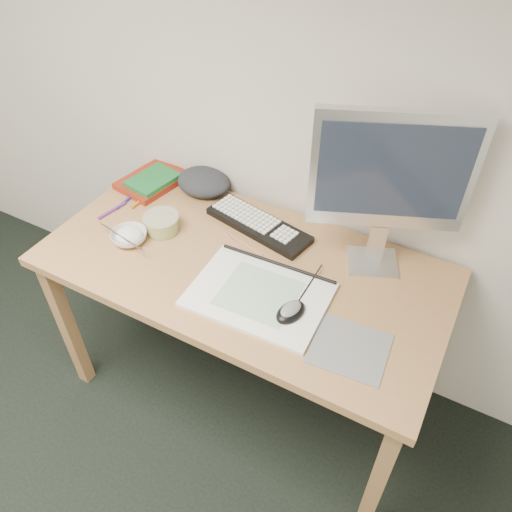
{
  "coord_description": "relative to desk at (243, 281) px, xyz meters",
  "views": [
    {
      "loc": [
        0.87,
        0.36,
        1.93
      ],
      "look_at": [
        0.29,
        1.41,
        0.83
      ],
      "focal_mm": 35.0,
      "sensor_mm": 36.0,
      "label": 1
    }
  ],
  "objects": [
    {
      "name": "keyboard",
      "position": [
        -0.04,
        0.2,
        0.09
      ],
      "size": [
        0.43,
        0.21,
        0.02
      ],
      "primitive_type": "cube",
      "rotation": [
        0.0,
        0.0,
        -0.21
      ],
      "color": "black",
      "rests_on": "desk"
    },
    {
      "name": "marker_purple",
      "position": [
        -0.59,
        0.01,
        0.09
      ],
      "size": [
        0.04,
        0.13,
        0.01
      ],
      "primitive_type": "cylinder",
      "rotation": [
        0.0,
        1.57,
        1.38
      ],
      "color": "#692487",
      "rests_on": "desk"
    },
    {
      "name": "marker_blue",
      "position": [
        -0.58,
        0.09,
        0.09
      ],
      "size": [
        0.01,
        0.12,
        0.01
      ],
      "primitive_type": "cylinder",
      "rotation": [
        0.0,
        1.57,
        1.59
      ],
      "color": "#1F22A9",
      "rests_on": "desk"
    },
    {
      "name": "pencil_tan",
      "position": [
        -0.04,
        0.09,
        0.09
      ],
      "size": [
        0.16,
        0.05,
        0.01
      ],
      "primitive_type": "cylinder",
      "rotation": [
        0.0,
        1.57,
        -0.27
      ],
      "color": "tan",
      "rests_on": "desk"
    },
    {
      "name": "book_red",
      "position": [
        -0.57,
        0.25,
        0.1
      ],
      "size": [
        0.24,
        0.29,
        0.03
      ],
      "primitive_type": "cube",
      "rotation": [
        0.0,
        0.0,
        -0.17
      ],
      "color": "maroon",
      "rests_on": "desk"
    },
    {
      "name": "cloth_lump",
      "position": [
        -0.35,
        0.31,
        0.12
      ],
      "size": [
        0.21,
        0.18,
        0.08
      ],
      "primitive_type": "ellipsoid",
      "rotation": [
        0.0,
        0.0,
        0.14
      ],
      "color": "#292D32",
      "rests_on": "desk"
    },
    {
      "name": "pencil_black",
      "position": [
        0.12,
        0.04,
        0.09
      ],
      "size": [
        0.18,
        0.04,
        0.01
      ],
      "primitive_type": "cylinder",
      "rotation": [
        0.0,
        1.57,
        0.2
      ],
      "color": "black",
      "rests_on": "desk"
    },
    {
      "name": "chopsticks",
      "position": [
        -0.42,
        -0.12,
        0.13
      ],
      "size": [
        0.24,
        0.06,
        0.02
      ],
      "primitive_type": "cylinder",
      "rotation": [
        0.0,
        1.57,
        -0.19
      ],
      "color": "silver",
      "rests_on": "rice_bowl"
    },
    {
      "name": "marker_orange",
      "position": [
        -0.53,
        0.13,
        0.09
      ],
      "size": [
        0.02,
        0.14,
        0.01
      ],
      "primitive_type": "cylinder",
      "rotation": [
        0.0,
        1.57,
        1.53
      ],
      "color": "#C07416",
      "rests_on": "desk"
    },
    {
      "name": "mousepad",
      "position": [
        0.45,
        -0.16,
        0.08
      ],
      "size": [
        0.23,
        0.22,
        0.0
      ],
      "primitive_type": "cube",
      "rotation": [
        0.0,
        0.0,
        0.09
      ],
      "color": "slate",
      "rests_on": "desk"
    },
    {
      "name": "mouse",
      "position": [
        0.25,
        -0.13,
        0.11
      ],
      "size": [
        0.1,
        0.13,
        0.04
      ],
      "primitive_type": "ellipsoid",
      "rotation": [
        0.0,
        0.0,
        -0.25
      ],
      "color": "black",
      "rests_on": "sketchpad"
    },
    {
      "name": "pencil_pink",
      "position": [
        -0.07,
        0.07,
        0.09
      ],
      "size": [
        0.15,
        0.09,
        0.01
      ],
      "primitive_type": "cylinder",
      "rotation": [
        0.0,
        1.57,
        -0.52
      ],
      "color": "#D96C7E",
      "rests_on": "desk"
    },
    {
      "name": "monitor",
      "position": [
        0.39,
        0.22,
        0.43
      ],
      "size": [
        0.46,
        0.22,
        0.56
      ],
      "rotation": [
        0.0,
        0.0,
        0.4
      ],
      "color": "silver",
      "rests_on": "desk"
    },
    {
      "name": "rice_bowl",
      "position": [
        -0.42,
        -0.09,
        0.1
      ],
      "size": [
        0.17,
        0.17,
        0.04
      ],
      "primitive_type": "imported",
      "rotation": [
        0.0,
        0.0,
        -0.35
      ],
      "color": "white",
      "rests_on": "desk"
    },
    {
      "name": "desk",
      "position": [
        0.0,
        0.0,
        0.0
      ],
      "size": [
        1.4,
        0.7,
        0.75
      ],
      "color": "#A67B4C",
      "rests_on": "ground"
    },
    {
      "name": "fruit_tub",
      "position": [
        -0.35,
        0.02,
        0.11
      ],
      "size": [
        0.15,
        0.15,
        0.06
      ],
      "primitive_type": "cylinder",
      "rotation": [
        0.0,
        0.0,
        -0.1
      ],
      "color": "#E0C64F",
      "rests_on": "desk"
    },
    {
      "name": "sketchpad",
      "position": [
        0.12,
        -0.1,
        0.09
      ],
      "size": [
        0.45,
        0.33,
        0.01
      ],
      "primitive_type": "cube",
      "rotation": [
        0.0,
        0.0,
        0.04
      ],
      "color": "white",
      "rests_on": "desk"
    },
    {
      "name": "book_green",
      "position": [
        -0.55,
        0.23,
        0.12
      ],
      "size": [
        0.17,
        0.22,
        0.02
      ],
      "primitive_type": "cube",
      "rotation": [
        0.0,
        0.0,
        -0.17
      ],
      "color": "#1A6930",
      "rests_on": "book_red"
    }
  ]
}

